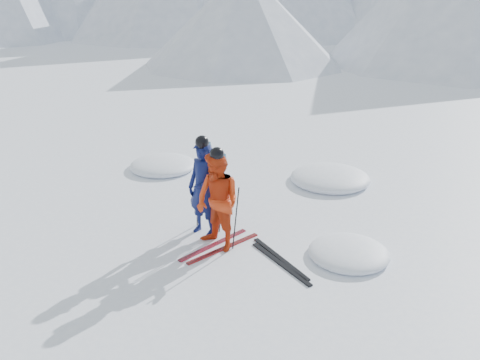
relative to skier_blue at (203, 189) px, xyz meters
The scene contains 12 objects.
ground 2.22m from the skier_blue, ahead, with size 160.00×160.00×0.00m, color white.
skier_blue is the anchor object (origin of this frame).
skier_red 0.66m from the skier_blue, 26.23° to the right, with size 0.92×0.72×1.89m, color red.
pole_blue_left 0.46m from the skier_blue, 153.43° to the left, with size 0.02×0.02×1.29m, color black.
pole_blue_right 0.48m from the skier_blue, 45.00° to the left, with size 0.02×0.02×1.29m, color black.
pole_red_left 0.44m from the skier_blue, ahead, with size 0.02×0.02×1.26m, color black.
pole_red_right 0.96m from the skier_blue, ahead, with size 0.02×0.02×1.26m, color black.
ski_worn_left 1.10m from the skier_blue, 31.76° to the right, with size 0.09×1.70×0.03m, color black.
ski_worn_right 1.22m from the skier_blue, 22.26° to the right, with size 0.09×1.70×0.03m, color black.
ski_loose_a 2.01m from the skier_blue, ahead, with size 0.09×1.70×0.03m, color black.
ski_loose_b 2.10m from the skier_blue, ahead, with size 0.09×1.70×0.03m, color black.
snow_lumps 2.98m from the skier_blue, 94.44° to the left, with size 7.70×4.91×0.44m.
Camera 1 is at (3.95, -6.95, 4.74)m, focal length 38.00 mm.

